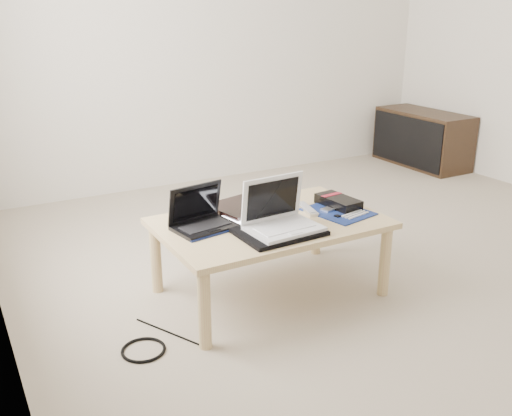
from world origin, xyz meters
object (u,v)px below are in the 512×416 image
coffee_table (270,229)px  media_cabinet (422,139)px  white_laptop (280,218)px  netbook (202,219)px  gpu_box (338,202)px

coffee_table → media_cabinet: (2.54, 1.51, -0.10)m
coffee_table → media_cabinet: bearing=30.8°
media_cabinet → white_laptop: bearing=-147.1°
media_cabinet → netbook: bearing=-153.4°
media_cabinet → white_laptop: size_ratio=2.62×
netbook → white_laptop: 0.38m
coffee_table → netbook: netbook is taller
netbook → gpu_box: (0.75, -0.08, -0.02)m
coffee_table → media_cabinet: media_cabinet is taller
netbook → white_laptop: size_ratio=0.92×
media_cabinet → white_laptop: white_laptop is taller
coffee_table → white_laptop: size_ratio=3.20×
netbook → gpu_box: bearing=-5.7°
coffee_table → netbook: size_ratio=3.49×
gpu_box → netbook: bearing=174.3°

